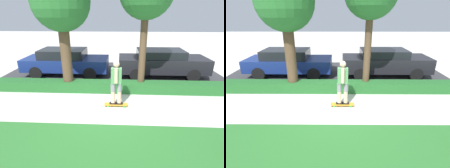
# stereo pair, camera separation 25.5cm
# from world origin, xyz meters

# --- Properties ---
(ground_plane) EXTENTS (60.00, 60.00, 0.00)m
(ground_plane) POSITION_xyz_m (0.00, 0.00, 0.00)
(ground_plane) COLOR beige
(street_asphalt) EXTENTS (12.46, 5.00, 0.01)m
(street_asphalt) POSITION_xyz_m (0.00, 4.20, 0.00)
(street_asphalt) COLOR #38383A
(street_asphalt) RESTS_ON ground_plane
(hedge_row) EXTENTS (12.46, 0.60, 0.48)m
(hedge_row) POSITION_xyz_m (0.00, 1.60, 0.24)
(hedge_row) COLOR #236028
(hedge_row) RESTS_ON ground_plane
(skateboard) EXTENTS (0.89, 0.24, 0.09)m
(skateboard) POSITION_xyz_m (0.29, 0.23, 0.08)
(skateboard) COLOR gold
(skateboard) RESTS_ON ground_plane
(skater_person) EXTENTS (0.50, 0.43, 1.69)m
(skater_person) POSITION_xyz_m (0.29, 0.23, 0.99)
(skater_person) COLOR black
(skater_person) RESTS_ON skateboard
(tree_near) EXTENTS (2.31, 2.31, 4.91)m
(tree_near) POSITION_xyz_m (-1.92, 1.65, 3.65)
(tree_near) COLOR brown
(tree_near) RESTS_ON ground_plane
(parked_car_front) EXTENTS (4.73, 1.90, 1.48)m
(parked_car_front) POSITION_xyz_m (-2.68, 3.91, 0.79)
(parked_car_front) COLOR navy
(parked_car_front) RESTS_ON ground_plane
(parked_car_middle) EXTENTS (4.76, 1.86, 1.50)m
(parked_car_middle) POSITION_xyz_m (2.70, 3.85, 0.81)
(parked_car_middle) COLOR black
(parked_car_middle) RESTS_ON ground_plane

